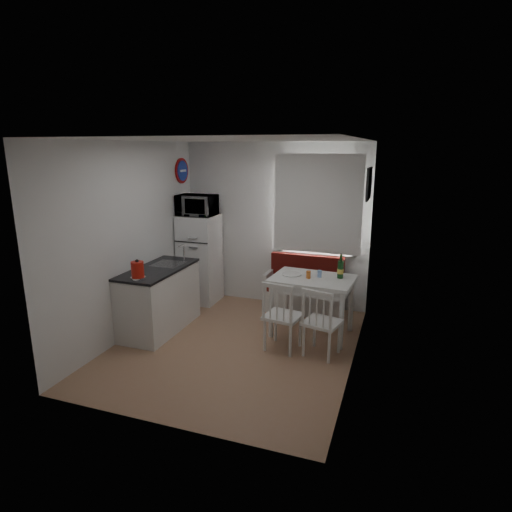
{
  "coord_description": "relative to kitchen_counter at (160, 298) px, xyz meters",
  "views": [
    {
      "loc": [
        1.95,
        -4.74,
        2.51
      ],
      "look_at": [
        0.12,
        0.5,
        1.1
      ],
      "focal_mm": 30.0,
      "sensor_mm": 36.0,
      "label": 1
    }
  ],
  "objects": [
    {
      "name": "wall_left",
      "position": [
        -0.3,
        -0.16,
        0.84
      ],
      "size": [
        0.02,
        3.5,
        2.6
      ],
      "primitive_type": "cube",
      "color": "white",
      "rests_on": "floor"
    },
    {
      "name": "chair_left",
      "position": [
        1.8,
        -0.12,
        0.11
      ],
      "size": [
        0.49,
        0.47,
        0.49
      ],
      "rotation": [
        0.0,
        0.0,
        -0.14
      ],
      "color": "white",
      "rests_on": "floor"
    },
    {
      "name": "bench",
      "position": [
        1.77,
        1.35,
        -0.17
      ],
      "size": [
        1.22,
        0.47,
        0.87
      ],
      "color": "white",
      "rests_on": "floor"
    },
    {
      "name": "fridge",
      "position": [
        0.02,
        1.24,
        0.27
      ],
      "size": [
        0.58,
        0.58,
        1.45
      ],
      "primitive_type": "cube",
      "color": "white",
      "rests_on": "floor"
    },
    {
      "name": "drinking_glass_orange",
      "position": [
        2.0,
        0.5,
        0.41
      ],
      "size": [
        0.06,
        0.06,
        0.1
      ],
      "primitive_type": "cylinder",
      "color": "orange",
      "rests_on": "dining_table"
    },
    {
      "name": "ceiling",
      "position": [
        1.2,
        -0.16,
        2.14
      ],
      "size": [
        3.0,
        3.5,
        0.02
      ],
      "primitive_type": "cube",
      "color": "white",
      "rests_on": "wall_back"
    },
    {
      "name": "microwave",
      "position": [
        0.02,
        1.19,
        1.16
      ],
      "size": [
        0.6,
        0.4,
        0.33
      ],
      "primitive_type": "imported",
      "color": "white",
      "rests_on": "fridge"
    },
    {
      "name": "window",
      "position": [
        1.9,
        1.56,
        1.17
      ],
      "size": [
        1.22,
        0.06,
        1.47
      ],
      "primitive_type": "cube",
      "color": "white",
      "rests_on": "wall_back"
    },
    {
      "name": "dining_table",
      "position": [
        2.05,
        0.55,
        0.27
      ],
      "size": [
        1.13,
        0.83,
        0.81
      ],
      "rotation": [
        0.0,
        0.0,
        -0.07
      ],
      "color": "white",
      "rests_on": "floor"
    },
    {
      "name": "kettle",
      "position": [
        0.05,
        -0.54,
        0.57
      ],
      "size": [
        0.19,
        0.19,
        0.25
      ],
      "primitive_type": "cylinder",
      "color": "red",
      "rests_on": "kitchen_counter"
    },
    {
      "name": "wall_front",
      "position": [
        1.2,
        -1.91,
        0.84
      ],
      "size": [
        3.0,
        0.02,
        2.6
      ],
      "primitive_type": "cube",
      "color": "white",
      "rests_on": "floor"
    },
    {
      "name": "wall_right",
      "position": [
        2.7,
        -0.16,
        0.84
      ],
      "size": [
        0.02,
        3.5,
        2.6
      ],
      "primitive_type": "cube",
      "color": "white",
      "rests_on": "floor"
    },
    {
      "name": "wall_back",
      "position": [
        1.2,
        1.59,
        0.84
      ],
      "size": [
        3.0,
        0.02,
        2.6
      ],
      "primitive_type": "cube",
      "color": "white",
      "rests_on": "floor"
    },
    {
      "name": "curtain",
      "position": [
        1.9,
        1.49,
        1.22
      ],
      "size": [
        1.35,
        0.02,
        1.5
      ],
      "primitive_type": "cube",
      "color": "white",
      "rests_on": "wall_back"
    },
    {
      "name": "plate",
      "position": [
        1.75,
        0.57,
        0.37
      ],
      "size": [
        0.26,
        0.26,
        0.02
      ],
      "primitive_type": "cylinder",
      "color": "white",
      "rests_on": "dining_table"
    },
    {
      "name": "floor",
      "position": [
        1.2,
        -0.16,
        -0.46
      ],
      "size": [
        3.0,
        3.5,
        0.02
      ],
      "primitive_type": "cube",
      "color": "tan",
      "rests_on": "ground"
    },
    {
      "name": "wine_bottle",
      "position": [
        2.4,
        0.65,
        0.52
      ],
      "size": [
        0.08,
        0.08,
        0.33
      ],
      "primitive_type": null,
      "color": "#143E17",
      "rests_on": "dining_table"
    },
    {
      "name": "chair_right",
      "position": [
        2.3,
        -0.12,
        0.09
      ],
      "size": [
        0.5,
        0.48,
        0.48
      ],
      "rotation": [
        0.0,
        0.0,
        -0.23
      ],
      "color": "white",
      "rests_on": "floor"
    },
    {
      "name": "drinking_glass_blue",
      "position": [
        2.13,
        0.6,
        0.41
      ],
      "size": [
        0.06,
        0.06,
        0.1
      ],
      "primitive_type": "cylinder",
      "color": "#8DB2F0",
      "rests_on": "dining_table"
    },
    {
      "name": "picture_frame",
      "position": [
        2.67,
        0.94,
        1.59
      ],
      "size": [
        0.04,
        0.52,
        0.42
      ],
      "primitive_type": "cube",
      "color": "black",
      "rests_on": "wall_right"
    },
    {
      "name": "wall_sign",
      "position": [
        -0.27,
        1.29,
        1.69
      ],
      "size": [
        0.03,
        0.4,
        0.4
      ],
      "primitive_type": "cylinder",
      "rotation": [
        0.0,
        1.57,
        0.0
      ],
      "color": "navy",
      "rests_on": "wall_left"
    },
    {
      "name": "kitchen_counter",
      "position": [
        0.0,
        0.0,
        0.0
      ],
      "size": [
        0.62,
        1.32,
        1.16
      ],
      "color": "white",
      "rests_on": "floor"
    }
  ]
}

